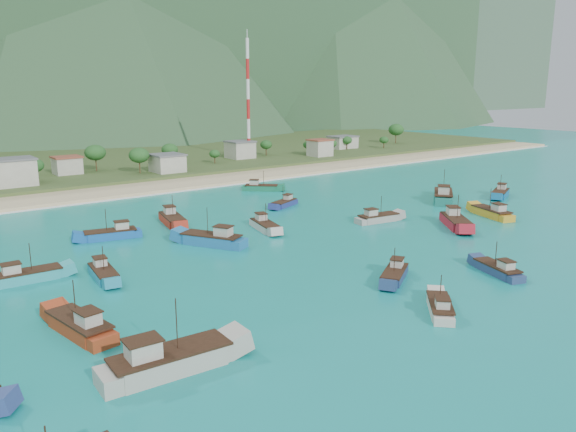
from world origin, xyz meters
TOP-DOWN VIEW (x-y plane):
  - ground at (0.00, 0.00)m, footprint 600.00×600.00m
  - beach at (0.00, 79.00)m, footprint 400.00×18.00m
  - land at (0.00, 140.00)m, footprint 400.00×110.00m
  - surf_line at (0.00, 69.50)m, footprint 400.00×2.50m
  - village at (6.52, 102.21)m, footprint 212.10×25.97m
  - vegetation at (-1.68, 103.18)m, footprint 280.83×26.11m
  - radio_tower at (56.56, 108.00)m, footprint 1.20×1.20m
  - boat_0 at (-38.44, -18.53)m, footprint 13.58×4.71m
  - boat_1 at (-5.01, -25.66)m, footprint 8.02×7.89m
  - boat_3 at (-11.82, 18.29)m, footprint 9.05×12.41m
  - boat_4 at (1.94, 21.69)m, footprint 5.23×10.30m
  - boat_5 at (24.35, 12.48)m, footprint 10.25×4.35m
  - boat_6 at (-42.80, 18.20)m, footprint 10.36×3.41m
  - boat_11 at (18.52, 36.81)m, footprint 9.15×5.88m
  - boat_14 at (53.06, 17.67)m, footprint 13.54×11.75m
  - boat_15 at (-10.27, 37.14)m, footprint 5.69×11.62m
  - boat_16 at (25.95, 56.99)m, footprint 9.22×8.83m
  - boat_17 at (13.88, -21.80)m, footprint 5.49×9.41m
  - boat_20 at (33.69, 0.09)m, footprint 10.31×11.63m
  - boat_23 at (-24.34, 33.64)m, footprint 10.86×5.31m
  - boat_24 at (-42.43, -4.39)m, footprint 5.06×11.68m
  - boat_25 at (0.03, -13.72)m, footprint 9.14×6.99m
  - boat_26 at (47.16, 0.47)m, footprint 6.72×11.47m
  - boat_27 at (-33.47, 12.97)m, footprint 3.88×9.51m
  - boat_28 at (69.19, 12.15)m, footprint 10.89×7.03m

SIDE VIEW (x-z plane):
  - ground at x=0.00m, z-range 0.00..0.00m
  - beach at x=0.00m, z-range -0.60..0.60m
  - land at x=0.00m, z-range -1.20..1.20m
  - surf_line at x=0.00m, z-range -0.04..0.04m
  - boat_1 at x=-5.01m, z-range -2.03..3.11m
  - boat_11 at x=18.52m, z-range -2.06..3.17m
  - boat_17 at x=13.88m, z-range -2.09..3.25m
  - boat_25 at x=0.03m, z-range -2.10..3.26m
  - boat_27 at x=-33.47m, z-range -2.13..3.33m
  - boat_16 at x=25.95m, z-range -2.25..3.58m
  - boat_4 at x=1.94m, z-range -2.25..3.59m
  - boat_5 at x=24.35m, z-range -2.26..3.60m
  - boat_6 at x=-42.80m, z-range -2.32..3.74m
  - boat_23 at x=-24.34m, z-range -2.36..3.81m
  - boat_28 at x=69.19m, z-range -2.37..3.84m
  - boat_26 at x=47.16m, z-range -2.46..4.04m
  - boat_15 at x=-10.27m, z-range -2.49..4.11m
  - boat_24 at x=-42.43m, z-range -2.52..4.16m
  - boat_20 at x=33.69m, z-range -2.66..4.46m
  - boat_3 at x=-11.82m, z-range -2.69..4.52m
  - boat_0 at x=-38.44m, z-range -2.91..5.00m
  - boat_14 at x=53.06m, z-range -3.01..5.22m
  - village at x=6.52m, z-range 1.07..7.99m
  - vegetation at x=-1.68m, z-range 0.70..10.07m
  - radio_tower at x=56.56m, z-range 1.60..44.38m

